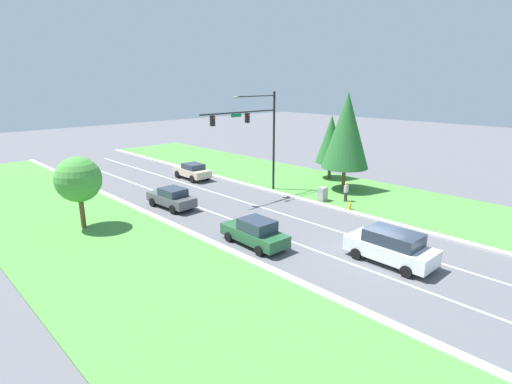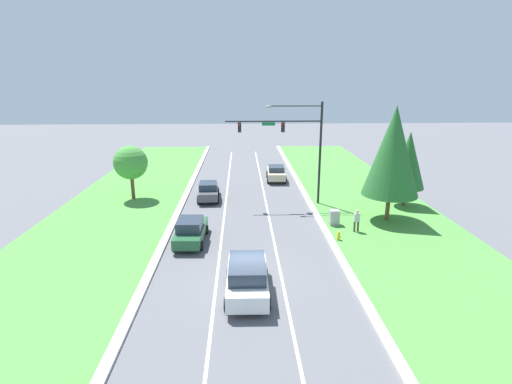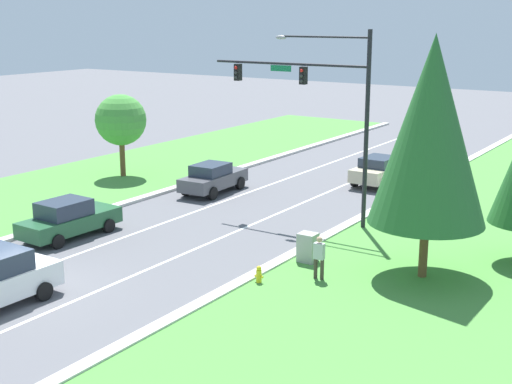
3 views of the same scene
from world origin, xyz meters
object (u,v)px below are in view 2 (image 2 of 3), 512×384
object	(u,v)px
traffic_signal_mast	(295,138)
oak_near_left_tree	(131,163)
conifer_near_right_tree	(408,160)
graphite_sedan	(208,191)
fire_hydrant	(339,236)
white_suv	(247,277)
conifer_far_right_tree	(393,151)
utility_cabinet	(334,218)
champagne_sedan	(276,173)
forest_sedan	(191,231)
pedestrian	(357,220)

from	to	relation	value
traffic_signal_mast	oak_near_left_tree	world-z (taller)	traffic_signal_mast
conifer_near_right_tree	oak_near_left_tree	distance (m)	24.12
graphite_sedan	fire_hydrant	distance (m)	13.99
fire_hydrant	oak_near_left_tree	xyz separation A→B (m)	(-16.47, 10.35, 3.09)
traffic_signal_mast	oak_near_left_tree	distance (m)	14.76
white_suv	conifer_far_right_tree	world-z (taller)	conifer_far_right_tree
traffic_signal_mast	utility_cabinet	xyz separation A→B (m)	(2.40, -5.47, -5.24)
conifer_far_right_tree	champagne_sedan	bearing A→B (deg)	119.53
traffic_signal_mast	white_suv	bearing A→B (deg)	-105.83
white_suv	forest_sedan	size ratio (longest dim) A/B	1.04
oak_near_left_tree	graphite_sedan	bearing A→B (deg)	-1.60
traffic_signal_mast	white_suv	xyz separation A→B (m)	(-4.30, -15.16, -4.90)
graphite_sedan	champagne_sedan	world-z (taller)	graphite_sedan
white_suv	conifer_far_right_tree	bearing A→B (deg)	44.67
fire_hydrant	champagne_sedan	bearing A→B (deg)	99.31
champagne_sedan	fire_hydrant	world-z (taller)	champagne_sedan
champagne_sedan	oak_near_left_tree	xyz separation A→B (m)	(-13.67, -6.69, 2.58)
champagne_sedan	forest_sedan	world-z (taller)	forest_sedan
fire_hydrant	pedestrian	bearing A→B (deg)	42.60
graphite_sedan	conifer_far_right_tree	xyz separation A→B (m)	(14.30, -6.35, 4.65)
conifer_near_right_tree	fire_hydrant	bearing A→B (deg)	-135.24
traffic_signal_mast	graphite_sedan	distance (m)	9.25
champagne_sedan	conifer_near_right_tree	world-z (taller)	conifer_near_right_tree
oak_near_left_tree	pedestrian	bearing A→B (deg)	-26.08
forest_sedan	pedestrian	world-z (taller)	pedestrian
utility_cabinet	forest_sedan	bearing A→B (deg)	-165.30
graphite_sedan	champagne_sedan	bearing A→B (deg)	42.53
graphite_sedan	utility_cabinet	xyz separation A→B (m)	(9.97, -7.23, -0.22)
champagne_sedan	fire_hydrant	size ratio (longest dim) A/B	6.56
conifer_near_right_tree	conifer_far_right_tree	world-z (taller)	conifer_far_right_tree
pedestrian	conifer_near_right_tree	xyz separation A→B (m)	(5.83, 5.90, 3.14)
pedestrian	conifer_far_right_tree	world-z (taller)	conifer_far_right_tree
white_suv	forest_sedan	bearing A→B (deg)	118.83
pedestrian	fire_hydrant	bearing A→B (deg)	39.51
traffic_signal_mast	forest_sedan	distance (m)	12.50
forest_sedan	white_suv	bearing A→B (deg)	-59.89
pedestrian	champagne_sedan	bearing A→B (deg)	-77.21
traffic_signal_mast	pedestrian	bearing A→B (deg)	-62.05
traffic_signal_mast	graphite_sedan	bearing A→B (deg)	166.91
traffic_signal_mast	white_suv	world-z (taller)	traffic_signal_mast
pedestrian	conifer_near_right_tree	bearing A→B (deg)	-137.76
forest_sedan	oak_near_left_tree	size ratio (longest dim) A/B	0.94
oak_near_left_tree	fire_hydrant	bearing A→B (deg)	-32.16
utility_cabinet	conifer_far_right_tree	distance (m)	6.58
utility_cabinet	pedestrian	size ratio (longest dim) A/B	0.73
forest_sedan	conifer_near_right_tree	world-z (taller)	conifer_near_right_tree
champagne_sedan	conifer_far_right_tree	bearing A→B (deg)	-58.41
white_suv	utility_cabinet	size ratio (longest dim) A/B	3.95
graphite_sedan	traffic_signal_mast	bearing A→B (deg)	-15.84
traffic_signal_mast	conifer_near_right_tree	bearing A→B (deg)	-6.03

